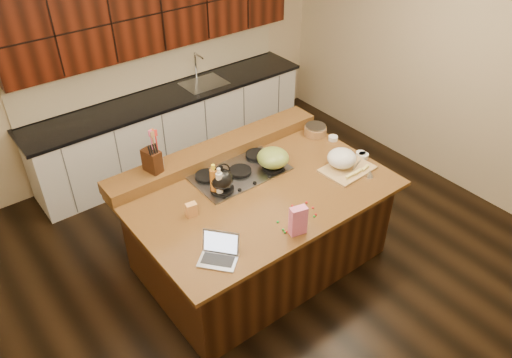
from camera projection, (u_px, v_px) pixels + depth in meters
room at (259, 149)px, 4.37m from camera, size 5.52×5.02×2.72m
island at (259, 225)px, 4.89m from camera, size 2.40×1.60×0.92m
back_ledge at (217, 151)px, 5.04m from camera, size 2.40×0.30×0.12m
cooktop at (240, 172)px, 4.81m from camera, size 0.92×0.52×0.05m
back_counter at (167, 89)px, 6.16m from camera, size 3.70×0.66×2.40m
kettle at (222, 179)px, 4.50m from camera, size 0.28×0.28×0.19m
green_bowl at (273, 158)px, 4.81m from camera, size 0.41×0.41×0.17m
laptop at (219, 252)px, 3.87m from camera, size 0.37×0.37×0.20m
oil_bottle at (214, 182)px, 4.48m from camera, size 0.09×0.09×0.27m
vinegar_bottle at (219, 185)px, 4.46m from camera, size 0.08×0.08×0.25m
wooden_tray at (343, 161)px, 4.84m from camera, size 0.51×0.41×0.20m
ramekin_a at (361, 154)px, 5.05m from camera, size 0.12×0.12×0.04m
ramekin_b at (364, 156)px, 5.03m from camera, size 0.13×0.13×0.04m
ramekin_c at (333, 138)px, 5.30m from camera, size 0.11×0.11×0.04m
strainer_bowl at (315, 131)px, 5.39m from camera, size 0.26×0.26×0.09m
kitchen_timer at (370, 173)px, 4.76m from camera, size 0.08×0.08×0.07m
pink_bag at (298, 221)px, 4.06m from camera, size 0.15×0.11×0.26m
candy_plate at (216, 241)px, 4.04m from camera, size 0.20×0.20×0.01m
package_box at (192, 210)px, 4.27m from camera, size 0.10×0.08×0.13m
utensil_crock at (157, 163)px, 4.63m from camera, size 0.13×0.13×0.14m
knife_block at (152, 161)px, 4.59m from camera, size 0.15×0.20×0.22m
gumdrop_0 at (294, 219)px, 4.26m from camera, size 0.02×0.02×0.02m
gumdrop_1 at (297, 225)px, 4.20m from camera, size 0.02×0.02×0.02m
gumdrop_2 at (289, 227)px, 4.17m from camera, size 0.02×0.02×0.02m
gumdrop_3 at (278, 222)px, 4.23m from camera, size 0.02×0.02×0.02m
gumdrop_4 at (307, 202)px, 4.44m from camera, size 0.02×0.02×0.02m
gumdrop_5 at (285, 232)px, 4.12m from camera, size 0.02×0.02×0.02m
gumdrop_6 at (313, 208)px, 4.38m from camera, size 0.02×0.02×0.02m
gumdrop_7 at (289, 229)px, 4.15m from camera, size 0.02×0.02×0.02m
gumdrop_8 at (286, 232)px, 4.13m from camera, size 0.02×0.02×0.02m
gumdrop_9 at (283, 230)px, 4.15m from camera, size 0.02×0.02×0.02m
gumdrop_10 at (316, 214)px, 4.31m from camera, size 0.02×0.02×0.02m
gumdrop_11 at (314, 216)px, 4.29m from camera, size 0.02×0.02×0.02m
gumdrop_12 at (292, 206)px, 4.41m from camera, size 0.02×0.02×0.02m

